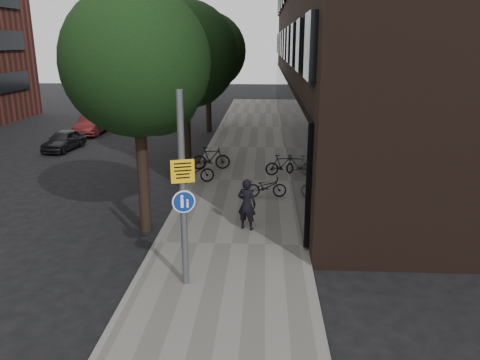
# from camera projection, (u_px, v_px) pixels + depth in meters

# --- Properties ---
(ground) EXTENTS (120.00, 120.00, 0.00)m
(ground) POSITION_uv_depth(u_px,v_px,m) (210.00, 308.00, 10.72)
(ground) COLOR black
(ground) RESTS_ON ground
(sidewalk) EXTENTS (4.50, 60.00, 0.12)m
(sidewalk) POSITION_uv_depth(u_px,v_px,m) (242.00, 181.00, 20.27)
(sidewalk) COLOR slate
(sidewalk) RESTS_ON ground
(curb_edge) EXTENTS (0.15, 60.00, 0.13)m
(curb_edge) POSITION_uv_depth(u_px,v_px,m) (191.00, 181.00, 20.38)
(curb_edge) COLOR slate
(curb_edge) RESTS_ON ground
(street_tree_near) EXTENTS (4.40, 4.40, 7.50)m
(street_tree_near) POSITION_uv_depth(u_px,v_px,m) (140.00, 69.00, 13.85)
(street_tree_near) COLOR black
(street_tree_near) RESTS_ON ground
(street_tree_mid) EXTENTS (5.00, 5.00, 7.80)m
(street_tree_mid) POSITION_uv_depth(u_px,v_px,m) (187.00, 59.00, 21.99)
(street_tree_mid) COLOR black
(street_tree_mid) RESTS_ON ground
(street_tree_far) EXTENTS (5.00, 5.00, 7.80)m
(street_tree_far) POSITION_uv_depth(u_px,v_px,m) (209.00, 54.00, 30.61)
(street_tree_far) COLOR black
(street_tree_far) RESTS_ON ground
(signpost) EXTENTS (0.53, 0.20, 4.74)m
(signpost) POSITION_uv_depth(u_px,v_px,m) (183.00, 191.00, 10.93)
(signpost) COLOR #595B5E
(signpost) RESTS_ON sidewalk
(pedestrian) EXTENTS (0.70, 0.57, 1.66)m
(pedestrian) POSITION_uv_depth(u_px,v_px,m) (247.00, 204.00, 14.73)
(pedestrian) COLOR black
(pedestrian) RESTS_ON sidewalk
(parked_bike_facade_near) EXTENTS (1.59, 0.67, 0.82)m
(parked_bike_facade_near) POSITION_uv_depth(u_px,v_px,m) (266.00, 187.00, 17.95)
(parked_bike_facade_near) COLOR black
(parked_bike_facade_near) RESTS_ON sidewalk
(parked_bike_facade_far) EXTENTS (1.61, 0.76, 0.93)m
(parked_bike_facade_far) POSITION_uv_depth(u_px,v_px,m) (282.00, 165.00, 20.91)
(parked_bike_facade_far) COLOR black
(parked_bike_facade_far) RESTS_ON sidewalk
(parked_bike_curb_near) EXTENTS (1.85, 1.04, 0.92)m
(parked_bike_curb_near) POSITION_uv_depth(u_px,v_px,m) (194.00, 172.00, 19.80)
(parked_bike_curb_near) COLOR black
(parked_bike_curb_near) RESTS_ON sidewalk
(parked_bike_curb_far) EXTENTS (1.84, 0.74, 1.07)m
(parked_bike_curb_far) POSITION_uv_depth(u_px,v_px,m) (211.00, 158.00, 21.85)
(parked_bike_curb_far) COLOR black
(parked_bike_curb_far) RESTS_ON sidewalk
(parked_car_near) EXTENTS (1.69, 3.42, 1.12)m
(parked_car_near) POSITION_uv_depth(u_px,v_px,m) (64.00, 140.00, 26.32)
(parked_car_near) COLOR black
(parked_car_near) RESTS_ON ground
(parked_car_mid) EXTENTS (1.47, 4.02, 1.32)m
(parked_car_mid) POSITION_uv_depth(u_px,v_px,m) (93.00, 124.00, 30.96)
(parked_car_mid) COLOR maroon
(parked_car_mid) RESTS_ON ground
(parked_car_far) EXTENTS (1.74, 4.10, 1.18)m
(parked_car_far) POSITION_uv_depth(u_px,v_px,m) (124.00, 114.00, 35.96)
(parked_car_far) COLOR black
(parked_car_far) RESTS_ON ground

